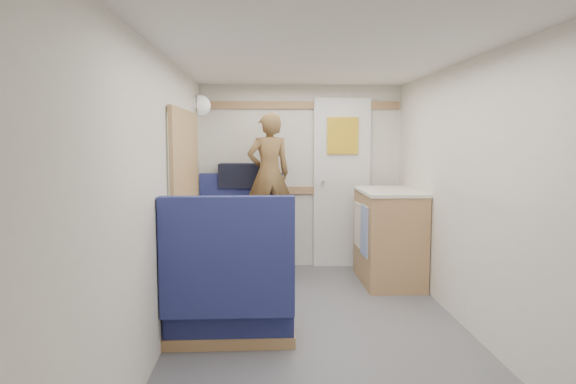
{
  "coord_description": "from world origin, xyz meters",
  "views": [
    {
      "loc": [
        -0.41,
        -3.38,
        1.42
      ],
      "look_at": [
        -0.21,
        0.9,
        0.97
      ],
      "focal_mm": 32.0,
      "sensor_mm": 36.0,
      "label": 1
    }
  ],
  "objects": [
    {
      "name": "floor",
      "position": [
        0.0,
        0.0,
        0.0
      ],
      "size": [
        4.5,
        4.5,
        0.0
      ],
      "primitive_type": "plane",
      "color": "#515156",
      "rests_on": "ground"
    },
    {
      "name": "ceiling",
      "position": [
        0.0,
        0.0,
        2.0
      ],
      "size": [
        4.5,
        4.5,
        0.0
      ],
      "primitive_type": "plane",
      "rotation": [
        3.14,
        0.0,
        0.0
      ],
      "color": "silver",
      "rests_on": "wall_back"
    },
    {
      "name": "wall_back",
      "position": [
        0.0,
        2.25,
        1.0
      ],
      "size": [
        2.2,
        0.02,
        2.0
      ],
      "primitive_type": "cube",
      "color": "silver",
      "rests_on": "floor"
    },
    {
      "name": "wall_left",
      "position": [
        -1.1,
        0.0,
        1.0
      ],
      "size": [
        0.02,
        4.5,
        2.0
      ],
      "primitive_type": "cube",
      "color": "silver",
      "rests_on": "floor"
    },
    {
      "name": "wall_right",
      "position": [
        1.1,
        0.0,
        1.0
      ],
      "size": [
        0.02,
        4.5,
        2.0
      ],
      "primitive_type": "cube",
      "color": "silver",
      "rests_on": "floor"
    },
    {
      "name": "oak_trim_low",
      "position": [
        0.0,
        2.23,
        0.85
      ],
      "size": [
        2.15,
        0.02,
        0.08
      ],
      "primitive_type": "cube",
      "color": "#9D7646",
      "rests_on": "wall_back"
    },
    {
      "name": "oak_trim_high",
      "position": [
        0.0,
        2.23,
        1.78
      ],
      "size": [
        2.15,
        0.02,
        0.08
      ],
      "primitive_type": "cube",
      "color": "#9D7646",
      "rests_on": "wall_back"
    },
    {
      "name": "side_window",
      "position": [
        -1.08,
        1.0,
        1.25
      ],
      "size": [
        0.04,
        1.3,
        0.72
      ],
      "primitive_type": "cube",
      "color": "#9CA48B",
      "rests_on": "wall_left"
    },
    {
      "name": "rear_door",
      "position": [
        0.45,
        2.22,
        0.97
      ],
      "size": [
        0.62,
        0.12,
        1.86
      ],
      "color": "white",
      "rests_on": "wall_back"
    },
    {
      "name": "dinette_table",
      "position": [
        -0.65,
        1.0,
        0.57
      ],
      "size": [
        0.62,
        0.92,
        0.72
      ],
      "color": "white",
      "rests_on": "floor"
    },
    {
      "name": "bench_far",
      "position": [
        -0.65,
        1.86,
        0.3
      ],
      "size": [
        0.9,
        0.59,
        1.05
      ],
      "color": "navy",
      "rests_on": "floor"
    },
    {
      "name": "bench_near",
      "position": [
        -0.65,
        0.14,
        0.3
      ],
      "size": [
        0.9,
        0.59,
        1.05
      ],
      "color": "navy",
      "rests_on": "floor"
    },
    {
      "name": "ledge",
      "position": [
        -0.65,
        2.12,
        0.88
      ],
      "size": [
        0.9,
        0.14,
        0.04
      ],
      "primitive_type": "cube",
      "color": "#9D7646",
      "rests_on": "bench_far"
    },
    {
      "name": "dome_light",
      "position": [
        -1.04,
        1.85,
        1.75
      ],
      "size": [
        0.2,
        0.2,
        0.2
      ],
      "primitive_type": "sphere",
      "color": "white",
      "rests_on": "wall_left"
    },
    {
      "name": "galley_counter",
      "position": [
        0.82,
        1.55,
        0.47
      ],
      "size": [
        0.57,
        0.92,
        0.92
      ],
      "color": "#9D7646",
      "rests_on": "floor"
    },
    {
      "name": "person",
      "position": [
        -0.36,
        1.83,
        1.06
      ],
      "size": [
        0.51,
        0.4,
        1.23
      ],
      "primitive_type": "imported",
      "rotation": [
        0.0,
        0.0,
        3.41
      ],
      "color": "brown",
      "rests_on": "bench_far"
    },
    {
      "name": "duffel_bag",
      "position": [
        -0.62,
        2.12,
        1.03
      ],
      "size": [
        0.54,
        0.29,
        0.25
      ],
      "primitive_type": "cube",
      "rotation": [
        0.0,
        0.0,
        -0.07
      ],
      "color": "black",
      "rests_on": "ledge"
    },
    {
      "name": "tray",
      "position": [
        -0.5,
        0.67,
        0.73
      ],
      "size": [
        0.35,
        0.4,
        0.02
      ],
      "primitive_type": "cube",
      "rotation": [
        0.0,
        0.0,
        0.32
      ],
      "color": "white",
      "rests_on": "dinette_table"
    },
    {
      "name": "orange_fruit",
      "position": [
        -0.51,
        0.96,
        0.77
      ],
      "size": [
        0.07,
        0.07,
        0.07
      ],
      "primitive_type": "sphere",
      "color": "orange",
      "rests_on": "tray"
    },
    {
      "name": "cheese_block",
      "position": [
        -0.62,
        0.89,
        0.76
      ],
      "size": [
        0.11,
        0.08,
        0.03
      ],
      "primitive_type": "cube",
      "rotation": [
        0.0,
        0.0,
        0.17
      ],
      "color": "#D8BD7D",
      "rests_on": "tray"
    },
    {
      "name": "wine_glass",
      "position": [
        -0.77,
        1.03,
        0.84
      ],
      "size": [
        0.08,
        0.08,
        0.17
      ],
      "color": "white",
      "rests_on": "dinette_table"
    },
    {
      "name": "tumbler_left",
      "position": [
        -0.77,
        0.62,
        0.77
      ],
      "size": [
        0.07,
        0.07,
        0.11
      ],
      "primitive_type": "cylinder",
      "color": "silver",
      "rests_on": "dinette_table"
    },
    {
      "name": "tumbler_right",
      "position": [
        -0.56,
        0.97,
        0.78
      ],
      "size": [
        0.07,
        0.07,
        0.12
      ],
      "primitive_type": "cylinder",
      "color": "white",
      "rests_on": "dinette_table"
    },
    {
      "name": "beer_glass",
      "position": [
        -0.5,
        1.12,
        0.77
      ],
      "size": [
        0.06,
        0.06,
        0.1
      ],
      "primitive_type": "cylinder",
      "color": "#8E5014",
      "rests_on": "dinette_table"
    },
    {
      "name": "pepper_grinder",
      "position": [
        -0.54,
        1.04,
        0.76
      ],
      "size": [
        0.03,
        0.03,
        0.09
      ],
      "primitive_type": "cylinder",
      "color": "black",
      "rests_on": "dinette_table"
    },
    {
      "name": "bread_loaf",
      "position": [
        -0.43,
        1.2,
        0.77
      ],
      "size": [
        0.23,
        0.29,
        0.11
      ],
      "primitive_type": "cube",
      "rotation": [
        0.0,
        0.0,
        0.38
      ],
      "color": "brown",
      "rests_on": "dinette_table"
    }
  ]
}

